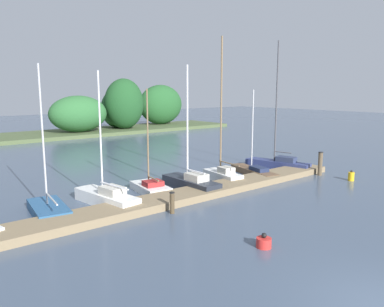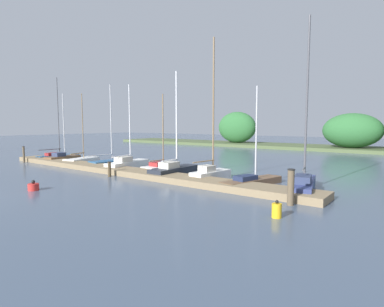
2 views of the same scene
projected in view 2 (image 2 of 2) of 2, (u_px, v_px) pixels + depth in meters
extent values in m
cube|color=#847051|center=(123.00, 171.00, 20.71)|extent=(25.97, 1.80, 0.35)
cube|color=#4C5B38|center=(284.00, 146.00, 43.74)|extent=(59.29, 8.00, 0.40)
ellipsoid|color=#2D6633|center=(352.00, 131.00, 37.66)|extent=(6.81, 4.58, 4.21)
ellipsoid|color=#2D6633|center=(237.00, 127.00, 48.04)|extent=(6.28, 3.39, 4.77)
cube|color=#285684|center=(57.00, 157.00, 28.99)|extent=(0.99, 3.71, 0.40)
cube|color=#285684|center=(73.00, 156.00, 30.33)|extent=(0.52, 0.93, 0.34)
cube|color=maroon|center=(52.00, 154.00, 28.59)|extent=(0.71, 1.12, 0.26)
cylinder|color=#4C4C51|center=(58.00, 117.00, 28.86)|extent=(0.07, 0.07, 7.17)
cylinder|color=#4C4C51|center=(50.00, 149.00, 28.37)|extent=(0.11, 2.13, 0.07)
cube|color=brown|center=(63.00, 159.00, 27.18)|extent=(1.36, 3.04, 0.51)
cube|color=brown|center=(75.00, 158.00, 28.31)|extent=(0.65, 0.79, 0.43)
cube|color=#2D3856|center=(59.00, 154.00, 26.83)|extent=(0.88, 0.96, 0.33)
cylinder|color=#B7B7BC|center=(64.00, 125.00, 27.09)|extent=(0.08, 0.08, 5.42)
cube|color=white|center=(82.00, 161.00, 26.04)|extent=(1.83, 3.15, 0.45)
cube|color=white|center=(93.00, 159.00, 27.24)|extent=(0.81, 0.87, 0.38)
cylinder|color=#7F6647|center=(83.00, 126.00, 25.96)|extent=(0.07, 0.07, 5.37)
cylinder|color=#7F6647|center=(78.00, 153.00, 25.57)|extent=(0.41, 1.48, 0.09)
cube|color=#285684|center=(109.00, 163.00, 24.56)|extent=(1.68, 3.12, 0.42)
cube|color=#285684|center=(124.00, 162.00, 25.51)|extent=(0.81, 0.83, 0.36)
cylinder|color=#B7B7BC|center=(111.00, 123.00, 24.42)|extent=(0.08, 0.08, 5.94)
cylinder|color=#B7B7BC|center=(101.00, 155.00, 23.98)|extent=(0.35, 2.11, 0.08)
cube|color=white|center=(128.00, 165.00, 22.75)|extent=(1.58, 3.92, 0.58)
cube|color=white|center=(142.00, 163.00, 24.24)|extent=(0.70, 1.03, 0.49)
cube|color=beige|center=(123.00, 159.00, 22.29)|extent=(0.94, 1.24, 0.38)
cylinder|color=silver|center=(130.00, 123.00, 22.71)|extent=(0.08, 0.08, 5.56)
cylinder|color=silver|center=(122.00, 156.00, 22.14)|extent=(0.37, 2.00, 0.08)
cube|color=white|center=(161.00, 169.00, 21.52)|extent=(1.58, 2.75, 0.41)
cube|color=white|center=(174.00, 167.00, 22.35)|extent=(0.76, 0.74, 0.35)
cube|color=maroon|center=(157.00, 164.00, 21.26)|extent=(1.03, 0.90, 0.27)
cylinder|color=#7F6647|center=(163.00, 130.00, 21.41)|extent=(0.08, 0.08, 4.93)
cylinder|color=#7F6647|center=(157.00, 160.00, 21.21)|extent=(0.24, 1.23, 0.07)
cube|color=#232833|center=(174.00, 172.00, 19.59)|extent=(1.16, 3.72, 0.58)
cube|color=#232833|center=(190.00, 169.00, 20.93)|extent=(0.62, 0.94, 0.50)
cube|color=beige|center=(169.00, 165.00, 19.18)|extent=(0.84, 1.12, 0.38)
cylinder|color=silver|center=(176.00, 120.00, 19.50)|extent=(0.10, 0.10, 5.98)
cylinder|color=silver|center=(170.00, 160.00, 19.21)|extent=(0.11, 1.46, 0.09)
cube|color=white|center=(211.00, 176.00, 18.23)|extent=(1.24, 2.83, 0.55)
cube|color=white|center=(224.00, 174.00, 19.12)|extent=(0.59, 0.74, 0.47)
cube|color=beige|center=(207.00, 168.00, 17.94)|extent=(0.79, 0.90, 0.36)
cylinder|color=#7F6647|center=(213.00, 105.00, 17.99)|extent=(0.10, 0.10, 7.68)
cylinder|color=#7F6647|center=(204.00, 161.00, 17.72)|extent=(0.28, 1.79, 0.07)
cube|color=brown|center=(252.00, 182.00, 16.57)|extent=(1.87, 4.11, 0.37)
cube|color=brown|center=(273.00, 179.00, 17.69)|extent=(0.74, 1.10, 0.31)
cube|color=#1E2847|center=(245.00, 178.00, 16.23)|extent=(0.97, 1.33, 0.24)
cylinder|color=#B7B7BC|center=(256.00, 133.00, 16.51)|extent=(0.09, 0.09, 4.92)
cube|color=navy|center=(303.00, 186.00, 15.09)|extent=(1.88, 4.30, 0.54)
cube|color=navy|center=(306.00, 180.00, 16.81)|extent=(0.74, 1.14, 0.46)
cube|color=#2D3856|center=(303.00, 179.00, 14.57)|extent=(0.97, 1.39, 0.35)
cylinder|color=#4C4C51|center=(307.00, 99.00, 14.98)|extent=(0.11, 0.11, 7.88)
cylinder|color=#4C4C51|center=(304.00, 169.00, 14.79)|extent=(0.35, 1.22, 0.06)
cylinder|color=brown|center=(24.00, 155.00, 26.62)|extent=(0.17, 0.17, 1.36)
cylinder|color=black|center=(23.00, 146.00, 26.56)|extent=(0.20, 0.20, 0.04)
cylinder|color=#4C3D28|center=(109.00, 169.00, 19.43)|extent=(0.20, 0.20, 0.91)
cylinder|color=black|center=(109.00, 162.00, 19.39)|extent=(0.23, 0.23, 0.04)
cylinder|color=brown|center=(291.00, 188.00, 12.54)|extent=(0.27, 0.27, 1.45)
cylinder|color=black|center=(291.00, 169.00, 12.47)|extent=(0.31, 0.31, 0.04)
cylinder|color=gold|center=(277.00, 211.00, 10.92)|extent=(0.35, 0.35, 0.51)
sphere|color=black|center=(277.00, 202.00, 10.89)|extent=(0.12, 0.12, 0.12)
cylinder|color=red|center=(33.00, 187.00, 15.44)|extent=(0.52, 0.52, 0.33)
sphere|color=black|center=(33.00, 182.00, 15.42)|extent=(0.18, 0.18, 0.18)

